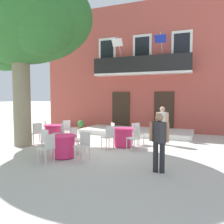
{
  "coord_description": "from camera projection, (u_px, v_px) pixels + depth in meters",
  "views": [
    {
      "loc": [
        4.11,
        -8.29,
        2.1
      ],
      "look_at": [
        -0.04,
        2.04,
        1.3
      ],
      "focal_mm": 37.12,
      "sensor_mm": 36.0,
      "label": 1
    }
  ],
  "objects": [
    {
      "name": "ground_plane",
      "position": [
        94.0,
        147.0,
        9.35
      ],
      "size": [
        120.0,
        120.0,
        0.0
      ],
      "primitive_type": "plane",
      "color": "beige"
    },
    {
      "name": "building_facade",
      "position": [
        150.0,
        70.0,
        15.3
      ],
      "size": [
        13.0,
        5.09,
        7.5
      ],
      "color": "#B24C42",
      "rests_on": "ground"
    },
    {
      "name": "entrance_step_platform",
      "position": [
        136.0,
        132.0,
        12.64
      ],
      "size": [
        5.91,
        2.34,
        0.25
      ],
      "primitive_type": "cube",
      "color": "silver",
      "rests_on": "ground"
    },
    {
      "name": "plane_tree",
      "position": [
        19.0,
        23.0,
        9.41
      ],
      "size": [
        6.14,
        5.39,
        6.98
      ],
      "color": "#7F755B",
      "rests_on": "ground"
    },
    {
      "name": "cafe_table_near_tree",
      "position": [
        123.0,
        137.0,
        9.47
      ],
      "size": [
        0.86,
        0.86,
        0.76
      ],
      "color": "#E52D66",
      "rests_on": "ground"
    },
    {
      "name": "cafe_chair_near_tree_0",
      "position": [
        109.0,
        136.0,
        9.0
      ],
      "size": [
        0.56,
        0.56,
        0.91
      ],
      "color": "silver",
      "rests_on": "ground"
    },
    {
      "name": "cafe_chair_near_tree_1",
      "position": [
        135.0,
        137.0,
        8.82
      ],
      "size": [
        0.56,
        0.56,
        0.91
      ],
      "color": "silver",
      "rests_on": "ground"
    },
    {
      "name": "cafe_chair_near_tree_2",
      "position": [
        137.0,
        132.0,
        9.9
      ],
      "size": [
        0.56,
        0.56,
        0.91
      ],
      "color": "silver",
      "rests_on": "ground"
    },
    {
      "name": "cafe_chair_near_tree_3",
      "position": [
        115.0,
        131.0,
        10.14
      ],
      "size": [
        0.56,
        0.56,
        0.91
      ],
      "color": "silver",
      "rests_on": "ground"
    },
    {
      "name": "cafe_table_middle",
      "position": [
        54.0,
        133.0,
        10.48
      ],
      "size": [
        0.86,
        0.86,
        0.76
      ],
      "color": "#E52D66",
      "rests_on": "ground"
    },
    {
      "name": "cafe_chair_middle_0",
      "position": [
        37.0,
        132.0,
        10.02
      ],
      "size": [
        0.56,
        0.56,
        0.91
      ],
      "color": "silver",
      "rests_on": "ground"
    },
    {
      "name": "cafe_chair_middle_1",
      "position": [
        60.0,
        132.0,
        9.86
      ],
      "size": [
        0.56,
        0.56,
        0.91
      ],
      "color": "silver",
      "rests_on": "ground"
    },
    {
      "name": "cafe_chair_middle_2",
      "position": [
        68.0,
        128.0,
        10.99
      ],
      "size": [
        0.55,
        0.55,
        0.91
      ],
      "color": "silver",
      "rests_on": "ground"
    },
    {
      "name": "cafe_chair_middle_3",
      "position": [
        47.0,
        128.0,
        11.07
      ],
      "size": [
        0.56,
        0.56,
        0.91
      ],
      "color": "silver",
      "rests_on": "ground"
    },
    {
      "name": "cafe_table_front",
      "position": [
        64.0,
        146.0,
        7.8
      ],
      "size": [
        0.86,
        0.86,
        0.76
      ],
      "color": "#E52D66",
      "rests_on": "ground"
    },
    {
      "name": "cafe_chair_front_0",
      "position": [
        47.0,
        140.0,
        8.16
      ],
      "size": [
        0.48,
        0.48,
        0.91
      ],
      "color": "silver",
      "rests_on": "ground"
    },
    {
      "name": "cafe_chair_front_1",
      "position": [
        48.0,
        146.0,
        7.12
      ],
      "size": [
        0.47,
        0.47,
        0.91
      ],
      "color": "silver",
      "rests_on": "ground"
    },
    {
      "name": "cafe_chair_front_2",
      "position": [
        83.0,
        144.0,
        7.5
      ],
      "size": [
        0.44,
        0.44,
        0.91
      ],
      "color": "silver",
      "rests_on": "ground"
    },
    {
      "name": "cafe_chair_front_3",
      "position": [
        76.0,
        138.0,
        8.47
      ],
      "size": [
        0.45,
        0.45,
        0.91
      ],
      "color": "silver",
      "rests_on": "ground"
    },
    {
      "name": "ground_planter_left",
      "position": [
        81.0,
        125.0,
        13.6
      ],
      "size": [
        0.36,
        0.36,
        0.64
      ],
      "color": "#995638",
      "rests_on": "ground"
    },
    {
      "name": "pedestrian_near_entrance",
      "position": [
        159.0,
        139.0,
        6.26
      ],
      "size": [
        0.53,
        0.39,
        1.62
      ],
      "color": "#232328",
      "rests_on": "ground"
    },
    {
      "name": "pedestrian_mid_plaza",
      "position": [
        162.0,
        123.0,
        9.88
      ],
      "size": [
        0.53,
        0.39,
        1.63
      ],
      "color": "#232328",
      "rests_on": "ground"
    }
  ]
}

